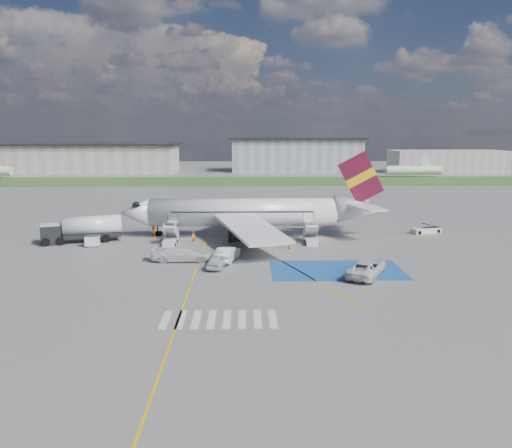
% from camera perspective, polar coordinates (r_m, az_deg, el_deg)
% --- Properties ---
extents(ground, '(400.00, 400.00, 0.00)m').
position_cam_1_polar(ground, '(56.96, -1.53, -4.25)').
color(ground, '#60605E').
rests_on(ground, ground).
extents(grass_strip, '(400.00, 30.00, 0.01)m').
position_cam_1_polar(grass_strip, '(150.80, -1.47, 4.92)').
color(grass_strip, '#2D4C1E').
rests_on(grass_strip, ground).
extents(taxiway_line_main, '(120.00, 0.20, 0.01)m').
position_cam_1_polar(taxiway_line_main, '(68.63, -1.51, -1.71)').
color(taxiway_line_main, gold).
rests_on(taxiway_line_main, ground).
extents(taxiway_line_cross, '(0.20, 60.00, 0.01)m').
position_cam_1_polar(taxiway_line_cross, '(47.63, -7.63, -7.29)').
color(taxiway_line_cross, gold).
rests_on(taxiway_line_cross, ground).
extents(taxiway_line_diag, '(20.71, 56.45, 0.01)m').
position_cam_1_polar(taxiway_line_diag, '(68.63, -1.51, -1.71)').
color(taxiway_line_diag, gold).
rests_on(taxiway_line_diag, ground).
extents(staging_box, '(14.00, 8.00, 0.01)m').
position_cam_1_polar(staging_box, '(54.00, 9.18, -5.20)').
color(staging_box, '#17498B').
rests_on(staging_box, ground).
extents(crosswalk, '(9.00, 4.00, 0.01)m').
position_cam_1_polar(crosswalk, '(39.85, -4.22, -10.81)').
color(crosswalk, silver).
rests_on(crosswalk, ground).
extents(terminal_west, '(60.00, 22.00, 10.00)m').
position_cam_1_polar(terminal_west, '(193.38, -18.12, 7.10)').
color(terminal_west, '#A0958A').
rests_on(terminal_west, ground).
extents(terminal_centre, '(48.00, 18.00, 12.00)m').
position_cam_1_polar(terminal_centre, '(191.32, 4.59, 7.85)').
color(terminal_centre, gray).
rests_on(terminal_centre, ground).
extents(terminal_east, '(40.00, 16.00, 8.00)m').
position_cam_1_polar(terminal_east, '(198.08, 20.95, 6.71)').
color(terminal_east, '#A0958A').
rests_on(terminal_east, ground).
extents(airliner, '(36.81, 32.95, 11.92)m').
position_cam_1_polar(airliner, '(69.99, -0.29, 1.35)').
color(airliner, silver).
rests_on(airliner, ground).
extents(airstairs_fwd, '(1.90, 5.20, 3.60)m').
position_cam_1_polar(airstairs_fwd, '(65.99, -9.80, -1.81)').
color(airstairs_fwd, silver).
rests_on(airstairs_fwd, ground).
extents(airstairs_aft, '(1.90, 5.20, 3.60)m').
position_cam_1_polar(airstairs_aft, '(65.88, 6.33, -1.74)').
color(airstairs_aft, silver).
rests_on(airstairs_aft, ground).
extents(fuel_tanker, '(10.42, 5.48, 3.45)m').
position_cam_1_polar(fuel_tanker, '(70.36, -19.20, -0.79)').
color(fuel_tanker, black).
rests_on(fuel_tanker, ground).
extents(gpu_cart, '(1.93, 1.40, 1.48)m').
position_cam_1_polar(gpu_cart, '(67.26, -18.20, -1.91)').
color(gpu_cart, silver).
rests_on(gpu_cart, ground).
extents(belt_loader, '(4.94, 2.95, 1.43)m').
position_cam_1_polar(belt_loader, '(76.83, 18.88, -0.70)').
color(belt_loader, silver).
rests_on(belt_loader, ground).
extents(car_silver_a, '(2.49, 4.55, 1.47)m').
position_cam_1_polar(car_silver_a, '(54.18, -4.46, -4.25)').
color(car_silver_a, silver).
rests_on(car_silver_a, ground).
extents(car_silver_b, '(3.03, 5.45, 1.70)m').
position_cam_1_polar(car_silver_b, '(56.86, -3.32, -3.41)').
color(car_silver_b, '#B8B9BF').
rests_on(car_silver_b, ground).
extents(van_white_a, '(5.16, 6.46, 2.21)m').
position_cam_1_polar(van_white_a, '(52.42, 12.61, -4.56)').
color(van_white_a, silver).
rests_on(van_white_a, ground).
extents(van_white_b, '(5.36, 2.23, 2.09)m').
position_cam_1_polar(van_white_b, '(57.23, -8.39, -3.21)').
color(van_white_b, silver).
rests_on(van_white_b, ground).
extents(crew_fwd, '(0.69, 0.69, 1.62)m').
position_cam_1_polar(crew_fwd, '(66.18, -7.16, -1.54)').
color(crew_fwd, orange).
rests_on(crew_fwd, ground).
extents(crew_nose, '(0.96, 1.06, 1.78)m').
position_cam_1_polar(crew_nose, '(71.03, -11.66, -0.78)').
color(crew_nose, orange).
rests_on(crew_nose, ground).
extents(crew_aft, '(0.78, 1.08, 1.71)m').
position_cam_1_polar(crew_aft, '(62.68, 3.85, -2.11)').
color(crew_aft, orange).
rests_on(crew_aft, ground).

